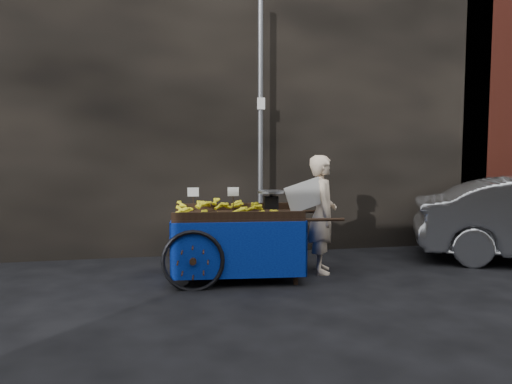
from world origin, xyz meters
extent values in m
plane|color=black|center=(0.00, 0.00, 0.00)|extent=(80.00, 80.00, 0.00)
cube|color=black|center=(-1.00, 2.60, 2.50)|extent=(11.00, 2.00, 5.00)
cube|color=#591E14|center=(5.50, 2.60, 2.50)|extent=(3.00, 2.00, 5.00)
cylinder|color=slate|center=(0.30, 1.30, 2.00)|extent=(0.08, 0.08, 4.00)
cube|color=white|center=(0.30, 1.25, 2.40)|extent=(0.12, 0.02, 0.18)
cube|color=black|center=(-0.27, 0.08, 0.82)|extent=(1.73, 1.17, 0.06)
cube|color=black|center=(-0.22, 0.56, 0.89)|extent=(1.63, 0.20, 0.10)
cube|color=black|center=(-0.32, -0.40, 0.89)|extent=(1.63, 0.20, 0.10)
cube|color=black|center=(0.40, -0.40, 0.41)|extent=(0.06, 0.06, 0.82)
cube|color=black|center=(0.48, 0.42, 0.41)|extent=(0.06, 0.06, 0.82)
cylinder|color=black|center=(0.76, -0.43, 0.82)|extent=(0.51, 0.09, 0.04)
cylinder|color=black|center=(0.84, 0.38, 0.82)|extent=(0.51, 0.09, 0.04)
torus|color=black|center=(-0.88, -0.42, 0.36)|extent=(0.77, 0.12, 0.77)
torus|color=black|center=(-0.78, 0.68, 0.36)|extent=(0.77, 0.12, 0.77)
cylinder|color=black|center=(-0.83, 0.13, 0.36)|extent=(0.16, 1.15, 0.05)
cube|color=#07158A|center=(-0.32, -0.44, 0.47)|extent=(1.67, 0.18, 0.70)
cube|color=#07158A|center=(-0.22, 0.60, 0.47)|extent=(1.67, 0.18, 0.70)
cube|color=#07158A|center=(-1.10, 0.16, 0.47)|extent=(0.12, 1.06, 0.70)
cube|color=#07158A|center=(0.55, 0.00, 0.47)|extent=(0.12, 1.06, 0.70)
cube|color=black|center=(0.19, 0.08, 0.99)|extent=(0.20, 0.16, 0.16)
cylinder|color=silver|center=(0.19, 0.08, 1.14)|extent=(0.38, 0.38, 0.03)
cube|color=white|center=(-0.84, 0.02, 1.16)|extent=(0.14, 0.02, 0.11)
cube|color=white|center=(-0.33, -0.03, 1.16)|extent=(0.14, 0.02, 0.11)
imported|color=beige|center=(0.93, 0.14, 0.81)|extent=(0.52, 0.66, 1.62)
cube|color=#B3B3AC|center=(0.64, 0.00, 1.09)|extent=(0.59, 0.04, 0.50)
ellipsoid|color=#1942BC|center=(0.37, 0.00, 0.12)|extent=(0.27, 0.21, 0.24)
camera|label=1|loc=(-1.28, -6.35, 1.71)|focal=35.00mm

